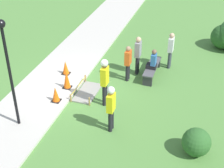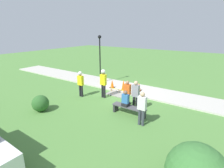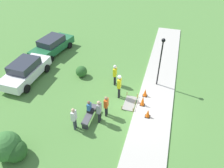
# 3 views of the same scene
# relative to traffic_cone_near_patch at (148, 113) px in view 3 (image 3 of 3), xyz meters

# --- Properties ---
(ground_plane) EXTENTS (60.00, 60.00, 0.00)m
(ground_plane) POSITION_rel_traffic_cone_near_patch_xyz_m (0.81, 0.96, -0.41)
(ground_plane) COLOR #51843D
(sidewalk) EXTENTS (28.00, 2.51, 0.10)m
(sidewalk) POSITION_rel_traffic_cone_near_patch_xyz_m (0.81, -0.30, -0.36)
(sidewalk) COLOR #BCB7AD
(sidewalk) RESTS_ON ground_plane
(wet_concrete_patch) EXTENTS (1.59, 0.83, 0.36)m
(wet_concrete_patch) POSITION_rel_traffic_cone_near_patch_xyz_m (1.02, 1.42, -0.37)
(wet_concrete_patch) COLOR gray
(wet_concrete_patch) RESTS_ON ground_plane
(traffic_cone_near_patch) EXTENTS (0.34, 0.34, 0.62)m
(traffic_cone_near_patch) POSITION_rel_traffic_cone_near_patch_xyz_m (0.00, 0.00, 0.00)
(traffic_cone_near_patch) COLOR black
(traffic_cone_near_patch) RESTS_ON sidewalk
(traffic_cone_far_patch) EXTENTS (0.34, 0.34, 0.81)m
(traffic_cone_far_patch) POSITION_rel_traffic_cone_near_patch_xyz_m (1.02, 0.52, 0.09)
(traffic_cone_far_patch) COLOR black
(traffic_cone_far_patch) RESTS_ON sidewalk
(traffic_cone_sidewalk_edge) EXTENTS (0.34, 0.34, 0.63)m
(traffic_cone_sidewalk_edge) POSITION_rel_traffic_cone_near_patch_xyz_m (2.04, 0.51, 0.00)
(traffic_cone_sidewalk_edge) COLOR black
(traffic_cone_sidewalk_edge) RESTS_ON sidewalk
(park_bench) EXTENTS (1.91, 0.44, 0.50)m
(park_bench) POSITION_rel_traffic_cone_near_patch_xyz_m (-1.18, 3.62, -0.05)
(park_bench) COLOR #2D2D33
(park_bench) RESTS_ON ground_plane
(person_seated_on_bench) EXTENTS (0.36, 0.44, 0.89)m
(person_seated_on_bench) POSITION_rel_traffic_cone_near_patch_xyz_m (-0.98, 3.67, 0.44)
(person_seated_on_bench) COLOR black
(person_seated_on_bench) RESTS_ON park_bench
(worker_supervisor) EXTENTS (0.40, 0.28, 1.97)m
(worker_supervisor) POSITION_rel_traffic_cone_near_patch_xyz_m (1.50, 2.35, 0.80)
(worker_supervisor) COLOR black
(worker_supervisor) RESTS_ON ground_plane
(worker_assistant) EXTENTS (0.40, 0.26, 1.79)m
(worker_assistant) POSITION_rel_traffic_cone_near_patch_xyz_m (2.90, 3.06, 0.66)
(worker_assistant) COLOR black
(worker_assistant) RESTS_ON ground_plane
(bystander_in_orange_shirt) EXTENTS (0.40, 0.22, 1.61)m
(bystander_in_orange_shirt) POSITION_rel_traffic_cone_near_patch_xyz_m (-0.52, 2.69, 0.49)
(bystander_in_orange_shirt) COLOR black
(bystander_in_orange_shirt) RESTS_ON ground_plane
(bystander_in_gray_shirt) EXTENTS (0.40, 0.22, 1.71)m
(bystander_in_gray_shirt) POSITION_rel_traffic_cone_near_patch_xyz_m (-2.18, 4.21, 0.56)
(bystander_in_gray_shirt) COLOR #383D47
(bystander_in_gray_shirt) RESTS_ON ground_plane
(bystander_in_white_shirt) EXTENTS (0.40, 0.23, 1.77)m
(bystander_in_white_shirt) POSITION_rel_traffic_cone_near_patch_xyz_m (-1.20, 2.94, 0.60)
(bystander_in_white_shirt) COLOR black
(bystander_in_white_shirt) RESTS_ON ground_plane
(lamppost_near) EXTENTS (0.28, 0.28, 3.93)m
(lamppost_near) POSITION_rel_traffic_cone_near_patch_xyz_m (3.71, -0.14, 2.26)
(lamppost_near) COLOR black
(lamppost_near) RESTS_ON sidewalk
(parked_car_white) EXTENTS (4.68, 2.21, 1.66)m
(parked_car_white) POSITION_rel_traffic_cone_near_patch_xyz_m (1.55, 10.10, 0.43)
(parked_car_white) COLOR white
(parked_car_white) RESTS_ON ground_plane
(parked_car_green) EXTENTS (5.01, 2.64, 1.56)m
(parked_car_green) POSITION_rel_traffic_cone_near_patch_xyz_m (6.07, 10.20, 0.39)
(parked_car_green) COLOR #236B3D
(parked_car_green) RESTS_ON ground_plane
(shrub_rounded_near) EXTENTS (1.64, 1.64, 1.64)m
(shrub_rounded_near) POSITION_rel_traffic_cone_near_patch_xyz_m (-5.02, 6.93, 0.41)
(shrub_rounded_near) COLOR #387033
(shrub_rounded_near) RESTS_ON ground_plane
(shrub_rounded_mid) EXTENTS (0.94, 0.94, 0.94)m
(shrub_rounded_mid) POSITION_rel_traffic_cone_near_patch_xyz_m (3.19, 6.02, 0.06)
(shrub_rounded_mid) COLOR #2D6028
(shrub_rounded_mid) RESTS_ON ground_plane
(shrub_rounded_far) EXTENTS (1.22, 1.22, 1.22)m
(shrub_rounded_far) POSITION_rel_traffic_cone_near_patch_xyz_m (-5.02, 6.41, 0.20)
(shrub_rounded_far) COLOR #285623
(shrub_rounded_far) RESTS_ON ground_plane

